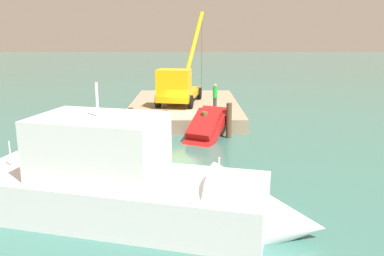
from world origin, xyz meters
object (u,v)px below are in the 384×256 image
at_px(moored_yacht, 156,200).
at_px(salvaged_car, 205,130).
at_px(dock_worker, 215,96).
at_px(crane_truck, 178,86).

bearing_deg(moored_yacht, salvaged_car, 168.84).
xyz_separation_m(dock_worker, moored_yacht, (16.25, -3.08, -1.13)).
xyz_separation_m(crane_truck, salvaged_car, (6.87, 1.82, -1.82)).
relative_size(crane_truck, salvaged_car, 2.30).
height_order(dock_worker, moored_yacht, moored_yacht).
height_order(crane_truck, salvaged_car, crane_truck).
xyz_separation_m(crane_truck, moored_yacht, (17.61, -0.30, -1.67)).
bearing_deg(dock_worker, crane_truck, -116.15).
bearing_deg(salvaged_car, moored_yacht, -11.16).
height_order(salvaged_car, moored_yacht, moored_yacht).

